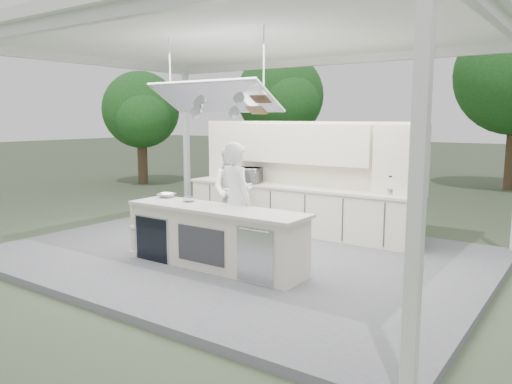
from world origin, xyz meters
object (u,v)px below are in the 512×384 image
Objects in this scene: demo_island at (214,237)px; head_chef at (236,202)px; back_counter at (296,209)px; sous_chef at (232,190)px.

demo_island is 0.68m from head_chef.
back_counter is at bearing -61.18° from head_chef.
head_chef is 1.10× the size of sous_chef.
head_chef is at bearing -72.41° from sous_chef.
demo_island is at bearing -81.46° from sous_chef.
sous_chef is at bearing -140.79° from back_counter.
head_chef is at bearing -83.37° from back_counter.
sous_chef is at bearing 120.63° from demo_island.
back_counter is 2.61× the size of head_chef.
sous_chef is (-1.18, 1.99, 0.41)m from demo_island.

